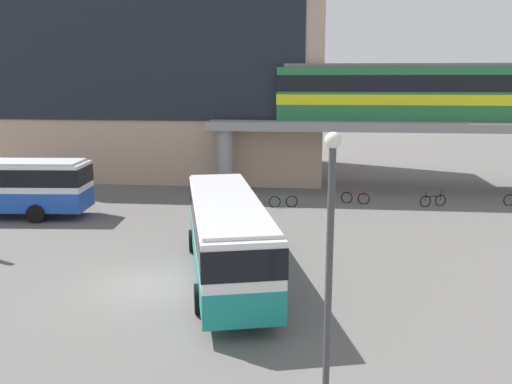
{
  "coord_description": "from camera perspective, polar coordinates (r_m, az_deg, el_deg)",
  "views": [
    {
      "loc": [
        6.17,
        -18.51,
        7.64
      ],
      "look_at": [
        3.49,
        7.12,
        2.2
      ],
      "focal_mm": 37.42,
      "sensor_mm": 36.0,
      "label": 1
    }
  ],
  "objects": [
    {
      "name": "ground_plane",
      "position": [
        30.15,
        -6.04,
        -2.82
      ],
      "size": [
        120.0,
        120.0,
        0.0
      ],
      "primitive_type": "plane",
      "color": "#605E5B"
    },
    {
      "name": "lamp_post",
      "position": [
        11.88,
        7.86,
        -6.73
      ],
      "size": [
        0.36,
        0.36,
        6.58
      ],
      "color": "#3F3F44",
      "rests_on": "ground_plane"
    },
    {
      "name": "bicycle_red",
      "position": [
        34.06,
        10.55,
        -0.63
      ],
      "size": [
        1.77,
        0.41,
        1.04
      ],
      "color": "black",
      "rests_on": "ground_plane"
    },
    {
      "name": "bus_main",
      "position": [
        20.68,
        -3.16,
        -3.96
      ],
      "size": [
        5.23,
        11.32,
        3.22
      ],
      "color": "teal",
      "rests_on": "ground_plane"
    },
    {
      "name": "bicycle_black",
      "position": [
        34.5,
        18.4,
        -0.88
      ],
      "size": [
        1.69,
        0.69,
        1.04
      ],
      "color": "black",
      "rests_on": "ground_plane"
    },
    {
      "name": "train",
      "position": [
        39.32,
        19.86,
        10.06
      ],
      "size": [
        23.38,
        2.96,
        3.84
      ],
      "color": "#26723F",
      "rests_on": "elevated_platform"
    },
    {
      "name": "station_building",
      "position": [
        46.0,
        -9.92,
        13.23
      ],
      "size": [
        26.3,
        13.56,
        17.65
      ],
      "color": "tan",
      "rests_on": "ground_plane"
    },
    {
      "name": "bicycle_green",
      "position": [
        32.58,
        2.93,
        -1.01
      ],
      "size": [
        1.76,
        0.46,
        1.04
      ],
      "color": "black",
      "rests_on": "ground_plane"
    },
    {
      "name": "elevated_platform",
      "position": [
        39.1,
        17.1,
        6.3
      ],
      "size": [
        29.21,
        5.9,
        4.87
      ],
      "color": "gray",
      "rests_on": "ground_plane"
    }
  ]
}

